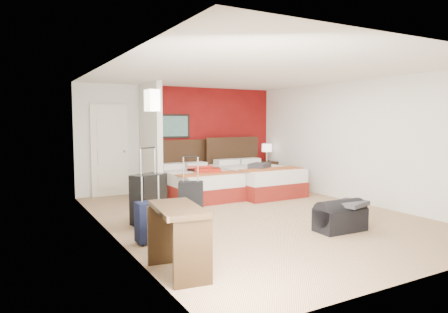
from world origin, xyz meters
TOP-DOWN VIEW (x-y plane):
  - ground at (0.00, 0.00)m, footprint 6.50×6.50m
  - room_walls at (-1.40, 1.42)m, footprint 5.02×6.52m
  - red_accent_panel at (0.75, 3.23)m, footprint 3.50×0.04m
  - partition_wall at (-1.00, 2.61)m, footprint 0.12×1.20m
  - entry_door at (-1.75, 3.20)m, footprint 0.82×0.06m
  - bed_left at (-0.12, 2.09)m, footprint 1.39×1.95m
  - bed_right at (1.28, 1.88)m, footprint 1.46×2.07m
  - red_suitcase_open at (-0.02, 1.99)m, footprint 0.77×0.89m
  - jacket_bundle at (1.18, 1.58)m, footprint 0.60×0.57m
  - nightstand at (2.25, 2.81)m, footprint 0.45×0.45m
  - table_lamp at (2.25, 2.81)m, footprint 0.27×0.27m
  - suitcase_black at (-1.84, 0.29)m, footprint 0.62×0.54m
  - suitcase_charcoal at (-1.05, 0.39)m, footprint 0.48×0.42m
  - suitcase_navy at (-2.13, -0.65)m, footprint 0.40×0.25m
  - duffel_bag at (0.59, -1.46)m, footprint 0.78×0.44m
  - jacket_draped at (0.74, -1.51)m, footprint 0.58×0.52m
  - desk at (-2.24, -1.88)m, footprint 0.57×0.96m

SIDE VIEW (x-z plane):
  - ground at x=0.00m, z-range 0.00..0.00m
  - duffel_bag at x=0.59m, z-range 0.00..0.39m
  - suitcase_navy at x=-2.13m, z-range 0.00..0.55m
  - bed_left at x=-0.12m, z-range 0.00..0.57m
  - suitcase_charcoal at x=-1.05m, z-range 0.00..0.61m
  - bed_right at x=1.28m, z-range 0.00..0.62m
  - nightstand at x=2.25m, z-range 0.00..0.62m
  - desk at x=-2.24m, z-range 0.00..0.76m
  - suitcase_black at x=-1.84m, z-range 0.00..0.80m
  - jacket_draped at x=0.74m, z-range 0.39..0.45m
  - red_suitcase_open at x=-0.02m, z-range 0.57..0.67m
  - jacket_bundle at x=1.18m, z-range 0.62..0.73m
  - table_lamp at x=2.25m, z-range 0.62..1.07m
  - entry_door at x=-1.75m, z-range 0.00..2.05m
  - red_accent_panel at x=0.75m, z-range 0.00..2.50m
  - partition_wall at x=-1.00m, z-range 0.00..2.50m
  - room_walls at x=-1.40m, z-range 0.01..2.51m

